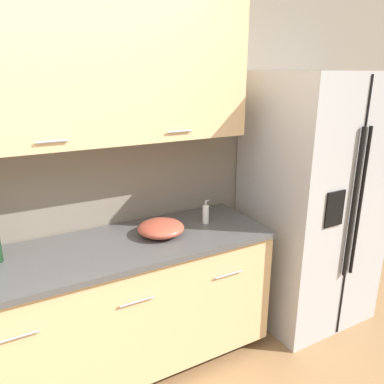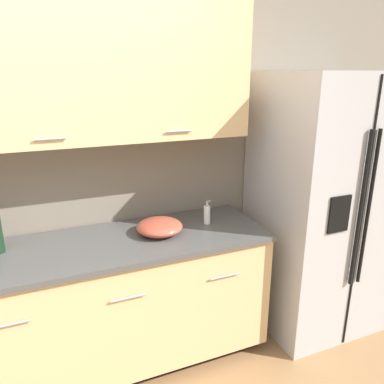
# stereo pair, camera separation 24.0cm
# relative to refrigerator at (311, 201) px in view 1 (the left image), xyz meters

# --- Properties ---
(wall_back) EXTENTS (10.00, 0.39, 2.60)m
(wall_back) POSITION_rel_refrigerator_xyz_m (-1.97, 0.35, 0.59)
(wall_back) COLOR gray
(wall_back) RESTS_ON ground_plane
(counter_unit) EXTENTS (2.53, 0.64, 0.90)m
(counter_unit) POSITION_rel_refrigerator_xyz_m (-1.82, 0.08, -0.49)
(counter_unit) COLOR black
(counter_unit) RESTS_ON ground_plane
(refrigerator) EXTENTS (0.87, 0.79, 1.90)m
(refrigerator) POSITION_rel_refrigerator_xyz_m (0.00, 0.00, 0.00)
(refrigerator) COLOR #B2B2B5
(refrigerator) RESTS_ON ground_plane
(soap_dispenser) EXTENTS (0.05, 0.04, 0.16)m
(soap_dispenser) POSITION_rel_refrigerator_xyz_m (-0.88, 0.10, 0.02)
(soap_dispenser) COLOR white
(soap_dispenser) RESTS_ON counter_unit
(mixing_bowl) EXTENTS (0.30, 0.30, 0.09)m
(mixing_bowl) POSITION_rel_refrigerator_xyz_m (-1.23, 0.07, 0.00)
(mixing_bowl) COLOR #B24C38
(mixing_bowl) RESTS_ON counter_unit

